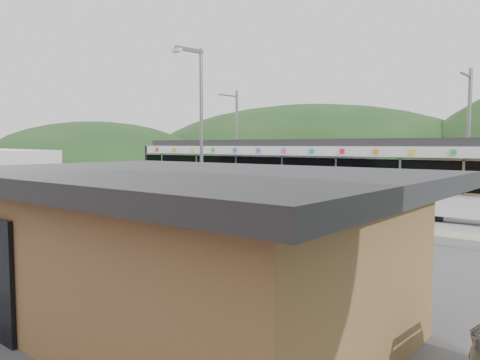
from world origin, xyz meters
The scene contains 10 objects.
ground centered at (0.00, 0.00, 0.00)m, with size 120.00×120.00×0.00m, color #4C4C4F.
hills centered at (6.19, 5.29, 0.00)m, with size 146.00×149.00×26.00m.
platform centered at (0.00, 3.30, 0.15)m, with size 26.00×3.20×0.30m, color #9E9E99.
yellow_line centered at (0.00, 2.00, 0.30)m, with size 26.00×0.10×0.01m, color yellow.
train centered at (-1.15, 6.00, 2.06)m, with size 20.44×3.01×3.74m.
catenary_mast_west centered at (-7.00, 8.56, 3.65)m, with size 0.18×1.80×7.00m.
catenary_mast_east centered at (7.00, 8.56, 3.65)m, with size 0.18×1.80×7.00m.
station_shelter centered at (6.00, -9.01, 1.55)m, with size 9.20×6.20×3.00m.
pallet_stack centered at (7.79, -9.66, 0.13)m, with size 1.23×1.08×0.27m.
lamp_post centered at (1.16, -3.39, 4.03)m, with size 0.37×1.19×6.78m.
Camera 1 is at (12.50, -15.10, 3.47)m, focal length 35.00 mm.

